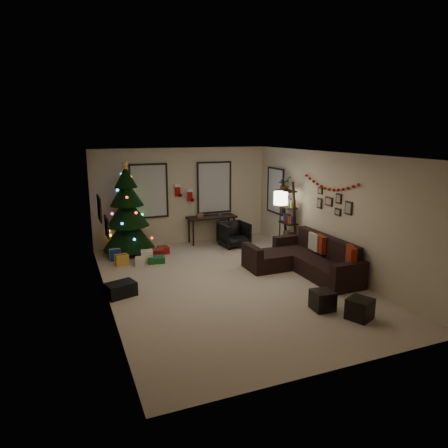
% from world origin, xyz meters
% --- Properties ---
extents(floor, '(7.00, 7.00, 0.00)m').
position_xyz_m(floor, '(0.00, 0.00, 0.00)').
color(floor, '#C2AB92').
rests_on(floor, ground).
extents(ceiling, '(7.00, 7.00, 0.00)m').
position_xyz_m(ceiling, '(0.00, 0.00, 2.70)').
color(ceiling, white).
rests_on(ceiling, floor).
extents(wall_back, '(5.00, 0.00, 5.00)m').
position_xyz_m(wall_back, '(0.00, 3.50, 1.35)').
color(wall_back, beige).
rests_on(wall_back, floor).
extents(wall_front, '(5.00, 0.00, 5.00)m').
position_xyz_m(wall_front, '(0.00, -3.50, 1.35)').
color(wall_front, beige).
rests_on(wall_front, floor).
extents(wall_left, '(0.00, 7.00, 7.00)m').
position_xyz_m(wall_left, '(-2.50, 0.00, 1.35)').
color(wall_left, beige).
rests_on(wall_left, floor).
extents(wall_right, '(0.00, 7.00, 7.00)m').
position_xyz_m(wall_right, '(2.50, 0.00, 1.35)').
color(wall_right, beige).
rests_on(wall_right, floor).
extents(window_back_left, '(1.05, 0.06, 1.50)m').
position_xyz_m(window_back_left, '(-0.95, 3.47, 1.55)').
color(window_back_left, '#728CB2').
rests_on(window_back_left, wall_back).
extents(window_back_right, '(1.05, 0.06, 1.50)m').
position_xyz_m(window_back_right, '(0.95, 3.47, 1.55)').
color(window_back_right, '#728CB2').
rests_on(window_back_right, wall_back).
extents(window_right_wall, '(0.06, 0.90, 1.30)m').
position_xyz_m(window_right_wall, '(2.47, 2.55, 1.50)').
color(window_right_wall, '#728CB2').
rests_on(window_right_wall, wall_right).
extents(christmas_tree, '(1.33, 1.33, 2.48)m').
position_xyz_m(christmas_tree, '(-1.62, 3.03, 1.03)').
color(christmas_tree, black).
rests_on(christmas_tree, floor).
extents(presents, '(1.50, 1.01, 0.30)m').
position_xyz_m(presents, '(-1.41, 2.23, 0.12)').
color(presents, maroon).
rests_on(presents, floor).
extents(sofa, '(1.75, 2.55, 0.84)m').
position_xyz_m(sofa, '(1.86, 0.03, 0.27)').
color(sofa, black).
rests_on(sofa, floor).
extents(pillow_red_a, '(0.29, 0.45, 0.44)m').
position_xyz_m(pillow_red_a, '(2.21, -1.10, 0.64)').
color(pillow_red_a, maroon).
rests_on(pillow_red_a, sofa).
extents(pillow_red_b, '(0.20, 0.41, 0.40)m').
position_xyz_m(pillow_red_b, '(2.21, -0.05, 0.64)').
color(pillow_red_b, maroon).
rests_on(pillow_red_b, sofa).
extents(pillow_cream, '(0.14, 0.41, 0.40)m').
position_xyz_m(pillow_cream, '(2.21, 0.18, 0.63)').
color(pillow_cream, '#BEB39A').
rests_on(pillow_cream, sofa).
extents(ottoman_near, '(0.40, 0.40, 0.35)m').
position_xyz_m(ottoman_near, '(1.03, -1.83, 0.18)').
color(ottoman_near, black).
rests_on(ottoman_near, floor).
extents(ottoman_far, '(0.50, 0.50, 0.36)m').
position_xyz_m(ottoman_far, '(1.40, -2.38, 0.18)').
color(ottoman_far, black).
rests_on(ottoman_far, floor).
extents(desk, '(1.41, 0.50, 0.76)m').
position_xyz_m(desk, '(0.77, 3.22, 0.67)').
color(desk, black).
rests_on(desk, floor).
extents(desk_chair, '(0.73, 0.69, 0.69)m').
position_xyz_m(desk_chair, '(1.19, 2.57, 0.35)').
color(desk_chair, black).
rests_on(desk_chair, floor).
extents(bookshelf, '(0.30, 0.56, 1.92)m').
position_xyz_m(bookshelf, '(2.30, 1.52, 0.93)').
color(bookshelf, black).
rests_on(bookshelf, floor).
extents(potted_plant, '(0.64, 0.64, 0.54)m').
position_xyz_m(potted_plant, '(2.30, 1.81, 1.84)').
color(potted_plant, '#4C4C4C').
rests_on(potted_plant, bookshelf).
extents(floor_lamp, '(0.35, 0.35, 1.66)m').
position_xyz_m(floor_lamp, '(1.95, 1.36, 1.39)').
color(floor_lamp, black).
rests_on(floor_lamp, floor).
extents(art_map, '(0.04, 0.60, 0.50)m').
position_xyz_m(art_map, '(-2.48, 0.95, 1.62)').
color(art_map, black).
rests_on(art_map, wall_left).
extents(art_abstract, '(0.04, 0.45, 0.35)m').
position_xyz_m(art_abstract, '(-2.48, -0.29, 1.51)').
color(art_abstract, black).
rests_on(art_abstract, wall_left).
extents(gallery, '(0.03, 1.25, 0.54)m').
position_xyz_m(gallery, '(2.48, -0.07, 1.57)').
color(gallery, black).
rests_on(gallery, wall_right).
extents(garland, '(0.08, 1.90, 0.30)m').
position_xyz_m(garland, '(2.45, 0.07, 1.98)').
color(garland, '#A5140C').
rests_on(garland, wall_right).
extents(stocking_left, '(0.20, 0.05, 0.36)m').
position_xyz_m(stocking_left, '(-0.14, 3.43, 1.54)').
color(stocking_left, '#990F0C').
rests_on(stocking_left, wall_back).
extents(stocking_right, '(0.20, 0.05, 0.36)m').
position_xyz_m(stocking_right, '(0.19, 3.35, 1.39)').
color(stocking_right, '#990F0C').
rests_on(stocking_right, wall_back).
extents(storage_bin, '(0.64, 0.52, 0.28)m').
position_xyz_m(storage_bin, '(-2.25, 0.16, 0.14)').
color(storage_bin, black).
rests_on(storage_bin, floor).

